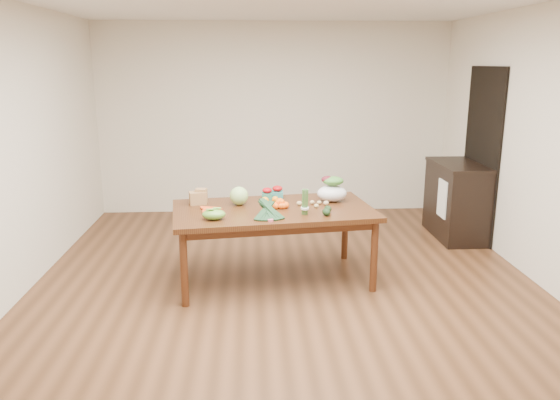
{
  "coord_description": "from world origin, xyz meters",
  "views": [
    {
      "loc": [
        -0.33,
        -4.85,
        2.14
      ],
      "look_at": [
        -0.07,
        0.0,
        0.91
      ],
      "focal_mm": 35.0,
      "sensor_mm": 36.0,
      "label": 1
    }
  ],
  "objects": [
    {
      "name": "room_walls",
      "position": [
        0.0,
        0.0,
        1.35
      ],
      "size": [
        5.02,
        6.02,
        2.7
      ],
      "color": "silver",
      "rests_on": "floor"
    },
    {
      "name": "avocado_a",
      "position": [
        0.36,
        0.03,
        0.78
      ],
      "size": [
        0.1,
        0.12,
        0.07
      ],
      "primitive_type": "ellipsoid",
      "rotation": [
        0.0,
        0.0,
        0.3
      ],
      "color": "black",
      "rests_on": "dining_table"
    },
    {
      "name": "avocado_b",
      "position": [
        0.4,
        0.16,
        0.78
      ],
      "size": [
        0.09,
        0.11,
        0.06
      ],
      "primitive_type": "ellipsoid",
      "rotation": [
        0.0,
        0.0,
        0.3
      ],
      "color": "black",
      "rests_on": "dining_table"
    },
    {
      "name": "salad_bag",
      "position": [
        0.49,
        0.56,
        0.87
      ],
      "size": [
        0.33,
        0.27,
        0.24
      ],
      "primitive_type": null,
      "rotation": [
        0.0,
        0.0,
        0.14
      ],
      "color": "silver",
      "rests_on": "dining_table"
    },
    {
      "name": "dish_towel",
      "position": [
        1.96,
        1.4,
        0.55
      ],
      "size": [
        0.02,
        0.28,
        0.45
      ],
      "primitive_type": "cube",
      "color": "white",
      "rests_on": "cabinet"
    },
    {
      "name": "mandarin_cluster",
      "position": [
        -0.04,
        0.32,
        0.8
      ],
      "size": [
        0.2,
        0.2,
        0.09
      ],
      "primitive_type": null,
      "rotation": [
        0.0,
        0.0,
        0.14
      ],
      "color": "#DC4F0D",
      "rests_on": "dining_table"
    },
    {
      "name": "potato_a",
      "position": [
        0.14,
        0.42,
        0.77
      ],
      "size": [
        0.05,
        0.05,
        0.04
      ],
      "primitive_type": "ellipsoid",
      "color": "tan",
      "rests_on": "dining_table"
    },
    {
      "name": "cabbage",
      "position": [
        -0.46,
        0.47,
        0.84
      ],
      "size": [
        0.19,
        0.19,
        0.19
      ],
      "primitive_type": "sphere",
      "color": "#9DB769",
      "rests_on": "dining_table"
    },
    {
      "name": "asparagus_bundle",
      "position": [
        0.17,
        0.07,
        0.88
      ],
      "size": [
        0.09,
        0.13,
        0.26
      ],
      "primitive_type": null,
      "rotation": [
        0.15,
        0.0,
        0.14
      ],
      "color": "#4F813B",
      "rests_on": "dining_table"
    },
    {
      "name": "dining_table",
      "position": [
        -0.12,
        0.32,
        0.38
      ],
      "size": [
        2.07,
        1.33,
        0.75
      ],
      "primitive_type": "cube",
      "rotation": [
        0.0,
        0.0,
        0.14
      ],
      "color": "#43270F",
      "rests_on": "floor"
    },
    {
      "name": "strawberry_basket_b",
      "position": [
        -0.06,
        0.74,
        0.8
      ],
      "size": [
        0.13,
        0.13,
        0.1
      ],
      "primitive_type": null,
      "rotation": [
        0.0,
        0.0,
        0.14
      ],
      "color": "#AD0B0F",
      "rests_on": "dining_table"
    },
    {
      "name": "snap_pea_bag",
      "position": [
        -0.68,
        -0.05,
        0.8
      ],
      "size": [
        0.21,
        0.16,
        0.1
      ],
      "primitive_type": "ellipsoid",
      "color": "#5E9934",
      "rests_on": "dining_table"
    },
    {
      "name": "paper_bag",
      "position": [
        -0.87,
        0.52,
        0.83
      ],
      "size": [
        0.24,
        0.21,
        0.15
      ],
      "primitive_type": null,
      "rotation": [
        0.0,
        0.0,
        0.14
      ],
      "color": "#A17148",
      "rests_on": "dining_table"
    },
    {
      "name": "kale_bunch",
      "position": [
        -0.18,
        -0.03,
        0.83
      ],
      "size": [
        0.37,
        0.44,
        0.16
      ],
      "primitive_type": null,
      "rotation": [
        0.0,
        0.0,
        0.14
      ],
      "color": "black",
      "rests_on": "dining_table"
    },
    {
      "name": "strawberry_basket_a",
      "position": [
        -0.17,
        0.69,
        0.8
      ],
      "size": [
        0.12,
        0.12,
        0.1
      ],
      "primitive_type": null,
      "rotation": [
        0.0,
        0.0,
        0.14
      ],
      "color": "red",
      "rests_on": "dining_table"
    },
    {
      "name": "orange_c",
      "position": [
        -0.05,
        0.36,
        0.8
      ],
      "size": [
        0.09,
        0.09,
        0.09
      ],
      "primitive_type": "sphere",
      "color": "#FF590F",
      "rests_on": "dining_table"
    },
    {
      "name": "potato_c",
      "position": [
        0.35,
        0.45,
        0.77
      ],
      "size": [
        0.05,
        0.04,
        0.04
      ],
      "primitive_type": "ellipsoid",
      "color": "tan",
      "rests_on": "dining_table"
    },
    {
      "name": "carrots",
      "position": [
        -0.71,
        0.25,
        0.76
      ],
      "size": [
        0.25,
        0.27,
        0.03
      ],
      "primitive_type": null,
      "rotation": [
        0.0,
        0.0,
        0.14
      ],
      "color": "#EB4F13",
      "rests_on": "dining_table"
    },
    {
      "name": "potato_b",
      "position": [
        0.31,
        0.32,
        0.77
      ],
      "size": [
        0.05,
        0.04,
        0.04
      ],
      "primitive_type": "ellipsoid",
      "color": "tan",
      "rests_on": "dining_table"
    },
    {
      "name": "potato_d",
      "position": [
        0.28,
        0.46,
        0.77
      ],
      "size": [
        0.05,
        0.04,
        0.04
      ],
      "primitive_type": "ellipsoid",
      "color": "tan",
      "rests_on": "dining_table"
    },
    {
      "name": "doorway_dark",
      "position": [
        2.48,
        1.6,
        1.05
      ],
      "size": [
        0.02,
        1.0,
        2.1
      ],
      "primitive_type": "cube",
      "color": "black",
      "rests_on": "floor"
    },
    {
      "name": "potato_e",
      "position": [
        0.41,
        0.41,
        0.77
      ],
      "size": [
        0.05,
        0.05,
        0.05
      ],
      "primitive_type": "ellipsoid",
      "color": "tan",
      "rests_on": "dining_table"
    },
    {
      "name": "orange_b",
      "position": [
        -0.09,
        0.53,
        0.78
      ],
      "size": [
        0.07,
        0.07,
        0.07
      ],
      "primitive_type": "sphere",
      "color": "orange",
      "rests_on": "dining_table"
    },
    {
      "name": "floor",
      "position": [
        0.0,
        0.0,
        0.0
      ],
      "size": [
        6.0,
        6.0,
        0.0
      ],
      "primitive_type": "plane",
      "color": "brown",
      "rests_on": "ground"
    },
    {
      "name": "cabinet",
      "position": [
        2.22,
        1.62,
        0.47
      ],
      "size": [
        0.52,
        1.02,
        0.94
      ],
      "primitive_type": "cube",
      "color": "black",
      "rests_on": "floor"
    },
    {
      "name": "orange_a",
      "position": [
        -0.2,
        0.47,
        0.79
      ],
      "size": [
        0.08,
        0.08,
        0.08
      ],
      "primitive_type": "sphere",
      "color": "orange",
      "rests_on": "dining_table"
    }
  ]
}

